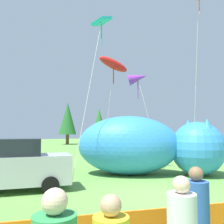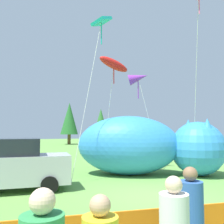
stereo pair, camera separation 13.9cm
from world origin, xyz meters
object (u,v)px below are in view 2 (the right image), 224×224
inflatable_cat (146,147)px  spectator_in_red_shirt (191,219)px  kite_teal_diamond (101,24)px  kite_purple_delta (138,78)px  parked_car (13,165)px  kite_red_lizard (114,65)px

inflatable_cat → spectator_in_red_shirt: inflatable_cat is taller
kite_teal_diamond → kite_purple_delta: size_ratio=1.42×
parked_car → kite_teal_diamond: bearing=27.0°
inflatable_cat → spectator_in_red_shirt: (-4.37, -8.54, -0.48)m
spectator_in_red_shirt → kite_purple_delta: kite_purple_delta is taller
spectator_in_red_shirt → kite_red_lizard: kite_red_lizard is taller
kite_purple_delta → kite_teal_diamond: bearing=-160.3°
spectator_in_red_shirt → kite_purple_delta: size_ratio=0.30×
parked_car → kite_purple_delta: 9.06m
parked_car → kite_red_lizard: 9.34m
kite_red_lizard → kite_purple_delta: kite_red_lizard is taller
parked_car → spectator_in_red_shirt: parked_car is taller
inflatable_cat → spectator_in_red_shirt: size_ratio=4.32×
parked_car → inflatable_cat: inflatable_cat is taller
kite_red_lizard → kite_purple_delta: 2.02m
spectator_in_red_shirt → kite_teal_diamond: bearing=78.1°
inflatable_cat → parked_car: bearing=-143.4°
inflatable_cat → spectator_in_red_shirt: 9.60m
spectator_in_red_shirt → kite_purple_delta: bearing=64.6°
kite_red_lizard → kite_purple_delta: (1.09, -1.31, -1.07)m
kite_teal_diamond → kite_purple_delta: 4.03m
inflatable_cat → kite_teal_diamond: kite_teal_diamond is taller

